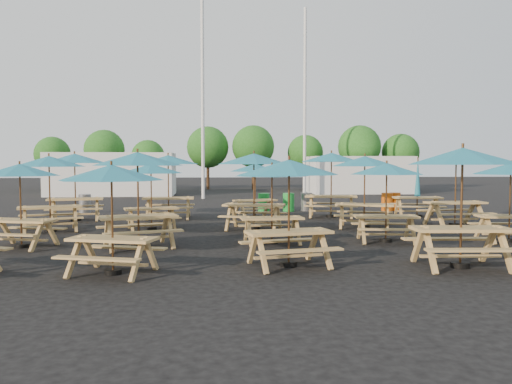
{
  "coord_description": "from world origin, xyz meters",
  "views": [
    {
      "loc": [
        -1.61,
        -15.83,
        2.1
      ],
      "look_at": [
        0.0,
        1.5,
        1.1
      ],
      "focal_mm": 35.0,
      "sensor_mm": 36.0,
      "label": 1
    }
  ],
  "objects": [
    {
      "name": "picnic_unit_17",
      "position": [
        6.4,
        -3.2,
        1.85
      ],
      "size": [
        2.15,
        2.15,
        2.12
      ],
      "rotation": [
        0.0,
        0.0,
        -0.09
      ],
      "color": "tan",
      "rests_on": "ground"
    },
    {
      "name": "ground",
      "position": [
        0.0,
        0.0,
        0.0
      ],
      "size": [
        120.0,
        120.0,
        0.0
      ],
      "primitive_type": "plane",
      "color": "black",
      "rests_on": "ground"
    },
    {
      "name": "event_tent_1",
      "position": [
        9.0,
        19.0,
        1.3
      ],
      "size": [
        7.0,
        4.0,
        2.6
      ],
      "primitive_type": "cube",
      "color": "silver",
      "rests_on": "ground"
    },
    {
      "name": "picnic_unit_8",
      "position": [
        -0.02,
        -5.88,
        1.91
      ],
      "size": [
        2.43,
        2.43,
        2.2
      ],
      "rotation": [
        0.0,
        0.0,
        0.21
      ],
      "color": "tan",
      "rests_on": "ground"
    },
    {
      "name": "picnic_unit_6",
      "position": [
        -3.45,
        0.08,
        1.83
      ],
      "size": [
        2.4,
        2.4,
        2.1
      ],
      "rotation": [
        0.0,
        0.0,
        0.26
      ],
      "color": "tan",
      "rests_on": "ground"
    },
    {
      "name": "picnic_unit_18",
      "position": [
        6.56,
        0.08,
        2.14
      ],
      "size": [
        2.44,
        2.44,
        2.46
      ],
      "rotation": [
        0.0,
        0.0,
        0.06
      ],
      "color": "tan",
      "rests_on": "ground"
    },
    {
      "name": "picnic_unit_12",
      "position": [
        3.41,
        -6.3,
        2.11
      ],
      "size": [
        2.43,
        2.43,
        2.43
      ],
      "rotation": [
        0.0,
        0.0,
        -0.07
      ],
      "color": "tan",
      "rests_on": "ground"
    },
    {
      "name": "picnic_unit_15",
      "position": [
        3.1,
        3.2,
        2.2
      ],
      "size": [
        2.89,
        2.89,
        2.54
      ],
      "rotation": [
        0.0,
        0.0,
        -0.25
      ],
      "color": "tan",
      "rests_on": "ground"
    },
    {
      "name": "picnic_unit_2",
      "position": [
        -6.52,
        -0.02,
        2.04
      ],
      "size": [
        2.76,
        2.76,
        2.35
      ],
      "rotation": [
        0.0,
        0.0,
        0.31
      ],
      "color": "tan",
      "rests_on": "ground"
    },
    {
      "name": "waste_bin_2",
      "position": [
        1.83,
        5.73,
        0.4
      ],
      "size": [
        0.5,
        0.5,
        0.8
      ],
      "primitive_type": "cylinder",
      "color": "green",
      "rests_on": "ground"
    },
    {
      "name": "picnic_unit_1",
      "position": [
        -6.29,
        -3.01,
        1.83
      ],
      "size": [
        2.45,
        2.45,
        2.11
      ],
      "rotation": [
        0.0,
        0.0,
        -0.29
      ],
      "color": "tan",
      "rests_on": "ground"
    },
    {
      "name": "picnic_unit_11",
      "position": [
        0.13,
        3.25,
        1.83
      ],
      "size": [
        2.52,
        2.52,
        2.1
      ],
      "rotation": [
        0.0,
        0.0,
        0.35
      ],
      "color": "tan",
      "rests_on": "ground"
    },
    {
      "name": "picnic_unit_4",
      "position": [
        -3.45,
        -6.28,
        1.82
      ],
      "size": [
        2.45,
        2.45,
        2.09
      ],
      "rotation": [
        0.0,
        0.0,
        -0.3
      ],
      "color": "tan",
      "rests_on": "ground"
    },
    {
      "name": "tree_1",
      "position": [
        -9.74,
        23.9,
        3.15
      ],
      "size": [
        3.11,
        3.11,
        4.72
      ],
      "color": "#382314",
      "rests_on": "ground"
    },
    {
      "name": "tree_0",
      "position": [
        -14.07,
        25.25,
        2.83
      ],
      "size": [
        2.8,
        2.8,
        4.24
      ],
      "color": "#382314",
      "rests_on": "ground"
    },
    {
      "name": "tree_4",
      "position": [
        1.9,
        24.26,
        3.46
      ],
      "size": [
        3.41,
        3.41,
        5.17
      ],
      "color": "#382314",
      "rests_on": "ground"
    },
    {
      "name": "waste_bin_4",
      "position": [
        6.19,
        5.48,
        0.4
      ],
      "size": [
        0.5,
        0.5,
        0.8
      ],
      "primitive_type": "cylinder",
      "color": "#C6500B",
      "rests_on": "ground"
    },
    {
      "name": "mast_0",
      "position": [
        -2.0,
        14.0,
        6.0
      ],
      "size": [
        0.2,
        0.2,
        12.0
      ],
      "primitive_type": "cylinder",
      "color": "silver",
      "rests_on": "ground"
    },
    {
      "name": "tree_2",
      "position": [
        -6.39,
        23.65,
        2.62
      ],
      "size": [
        2.59,
        2.59,
        3.93
      ],
      "color": "#382314",
      "rests_on": "ground"
    },
    {
      "name": "event_tent_0",
      "position": [
        -8.0,
        18.0,
        1.4
      ],
      "size": [
        8.0,
        4.0,
        2.8
      ],
      "primitive_type": "cube",
      "color": "silver",
      "rests_on": "ground"
    },
    {
      "name": "picnic_unit_5",
      "position": [
        -3.39,
        -3.25,
        2.09
      ],
      "size": [
        2.83,
        2.83,
        2.4
      ],
      "rotation": [
        0.0,
        0.0,
        0.32
      ],
      "color": "tan",
      "rests_on": "ground"
    },
    {
      "name": "picnic_unit_3",
      "position": [
        -6.52,
        2.91,
        2.15
      ],
      "size": [
        2.69,
        2.69,
        2.48
      ],
      "rotation": [
        0.0,
        0.0,
        0.18
      ],
      "color": "tan",
      "rests_on": "ground"
    },
    {
      "name": "tree_3",
      "position": [
        -1.75,
        24.72,
        3.41
      ],
      "size": [
        3.36,
        3.36,
        5.09
      ],
      "color": "#382314",
      "rests_on": "ground"
    },
    {
      "name": "tree_5",
      "position": [
        6.22,
        24.67,
        2.97
      ],
      "size": [
        2.94,
        2.94,
        4.45
      ],
      "color": "#382314",
      "rests_on": "ground"
    },
    {
      "name": "picnic_unit_10",
      "position": [
        -0.22,
        -0.16,
        2.11
      ],
      "size": [
        2.84,
        2.84,
        2.43
      ],
      "rotation": [
        0.0,
        0.0,
        -0.3
      ],
      "color": "tan",
      "rests_on": "ground"
    },
    {
      "name": "picnic_unit_13",
      "position": [
        3.08,
        -2.96,
        1.84
      ],
      "size": [
        2.26,
        2.26,
        2.12
      ],
      "rotation": [
        0.0,
        0.0,
        -0.15
      ],
      "color": "tan",
      "rests_on": "ground"
    },
    {
      "name": "picnic_unit_19",
      "position": [
        6.5,
        3.01,
        0.96
      ],
      "size": [
        2.09,
        1.9,
        2.35
      ],
      "rotation": [
        0.0,
        0.0,
        -0.18
      ],
      "color": "tan",
      "rests_on": "ground"
    },
    {
      "name": "mast_1",
      "position": [
        4.5,
        16.0,
        6.0
      ],
      "size": [
        0.2,
        0.2,
        12.0
      ],
      "primitive_type": "cylinder",
      "color": "silver",
      "rests_on": "ground"
    },
    {
      "name": "waste_bin_3",
      "position": [
        2.64,
        5.88,
        0.4
      ],
      "size": [
        0.5,
        0.5,
        0.8
      ],
      "primitive_type": "cylinder",
      "color": "gray",
      "rests_on": "ground"
    },
    {
      "name": "tree_7",
      "position": [
        13.63,
        22.92,
        2.99
      ],
      "size": [
        2.95,
        2.95,
        4.48
      ],
      "color": "#382314",
      "rests_on": "ground"
    },
    {
      "name": "waste_bin_5",
      "position": [
        6.59,
        5.63,
        0.4
      ],
      "size": [
        0.5,
        0.5,
        0.8
      ],
      "primitive_type": "cylinder",
      "color": "#C6500B",
      "rests_on": "ground"
    },
    {
      "name": "waste_bin_0",
      "position": [
        -6.88,
        5.76,
        0.4
      ],
      "size": [
        0.5,
        0.5,
        0.8
      ],
      "primitive_type": "cylinder",
      "color": "gray",
      "rests_on": "ground"
    },
    {
      "name": "waste_bin_1",
      "position": [
        0.73,
        5.72,
        0.4
      ],
      "size": [
        0.5,
        0.5,
        0.8
      ],
      "primitive_type": "cylinder",
      "color": "green",
      "rests_on": "ground"
    },
    {
      "name": "picnic_unit_14",
      "position": [
        3.38,
        -0.1,
        2.05
      ],
      "size": [
        2.79,
        2.79,
        2.36
      ],
      "rotation": [
        0.0,
        0.0,
        -0.32
      ],
      "color": "tan",
      "rests_on": "ground"
    },
    {
      "name": "tree_6",
      "position": [
        10.23,
        22.9,
        3.43
      ],
      "size": [
        3.38,
        3.38,
        5.13
      ],
      "color": "#382314",
      "rests_on": "ground"
    },
    {
      "name": "picnic_unit_9",
      "position": [
        0.0,
        -2.93,
        1.8
      ],
      "size": [
        2.06,
        2.06,
        2.07
      ],
      "rotation": [
        0.0,
        0.0,
        0.07
      ],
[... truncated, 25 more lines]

